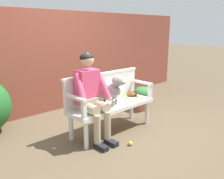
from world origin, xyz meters
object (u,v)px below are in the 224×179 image
dog_on_bench (111,90)px  person_seated (91,94)px  garden_bench (112,108)px  tennis_ball (130,143)px  tennis_racket (129,97)px  baseball_glove (132,94)px  potted_plant (142,97)px

dog_on_bench → person_seated: bearing=179.9°
garden_bench → tennis_ball: 0.70m
garden_bench → tennis_ball: (-0.16, -0.56, -0.38)m
tennis_racket → baseball_glove: size_ratio=2.64×
person_seated → dog_on_bench: bearing=-0.1°
person_seated → potted_plant: person_seated is taller
tennis_racket → baseball_glove: 0.10m
dog_on_bench → tennis_ball: (-0.12, -0.55, -0.69)m
person_seated → tennis_racket: size_ratio=2.32×
person_seated → tennis_racket: (0.96, 0.10, -0.26)m
baseball_glove → tennis_ball: 1.12m
tennis_ball → potted_plant: (1.40, 0.95, 0.25)m
baseball_glove → potted_plant: baseball_glove is taller
garden_bench → potted_plant: size_ratio=3.11×
garden_bench → person_seated: size_ratio=1.15×
person_seated → potted_plant: size_ratio=2.72×
tennis_ball → potted_plant: bearing=34.1°
tennis_ball → person_seated: bearing=118.1°
dog_on_bench → tennis_ball: 0.89m
tennis_racket → potted_plant: 0.82m
tennis_ball → potted_plant: potted_plant is taller
tennis_racket → baseball_glove: (0.10, 0.00, 0.04)m
tennis_ball → tennis_racket: bearing=44.4°
dog_on_bench → tennis_ball: bearing=-102.6°
baseball_glove → tennis_ball: bearing=-141.6°
dog_on_bench → tennis_ball: size_ratio=7.55×
garden_bench → tennis_ball: bearing=-105.6°
dog_on_bench → baseball_glove: bearing=9.6°
garden_bench → baseball_glove: (0.61, 0.09, 0.11)m
baseball_glove → tennis_ball: size_ratio=3.33×
person_seated → tennis_racket: bearing=6.1°
garden_bench → potted_plant: bearing=17.1°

